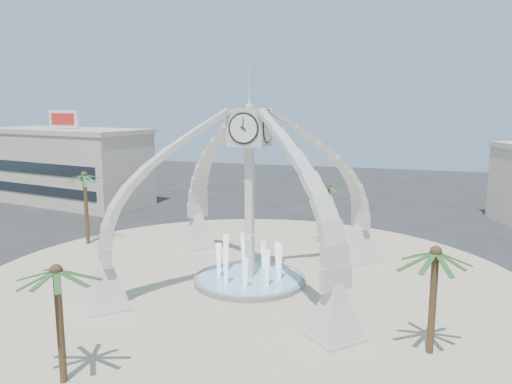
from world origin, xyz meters
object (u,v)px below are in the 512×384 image
(clock_tower, at_px, (250,194))
(palm_south, at_px, (56,272))
(fountain, at_px, (250,279))
(palm_west, at_px, (84,176))
(palm_north, at_px, (328,188))
(palm_east, at_px, (436,253))

(clock_tower, distance_m, palm_south, 15.60)
(clock_tower, height_order, fountain, clock_tower)
(palm_west, distance_m, palm_south, 24.11)
(palm_north, height_order, palm_south, palm_south)
(palm_north, bearing_deg, palm_south, -106.62)
(clock_tower, bearing_deg, palm_east, -31.07)
(palm_west, bearing_deg, palm_south, -57.19)
(palm_west, bearing_deg, fountain, -16.98)
(fountain, height_order, palm_north, palm_north)
(fountain, relative_size, palm_south, 1.32)
(palm_west, xyz_separation_m, palm_north, (20.94, 6.18, -1.03))
(palm_south, bearing_deg, palm_north, 73.38)
(palm_east, xyz_separation_m, palm_south, (-16.13, -7.78, -0.03))
(palm_east, height_order, palm_north, palm_east)
(palm_north, bearing_deg, palm_east, -66.15)
(fountain, height_order, palm_west, palm_west)
(palm_east, height_order, palm_west, palm_west)
(clock_tower, xyz_separation_m, fountain, (0.00, 0.00, -6.20))
(palm_east, xyz_separation_m, palm_west, (-29.19, 12.47, 0.97))
(palm_east, distance_m, palm_south, 17.91)
(palm_east, xyz_separation_m, palm_north, (-8.24, 18.65, -0.06))
(fountain, bearing_deg, clock_tower, -90.00)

